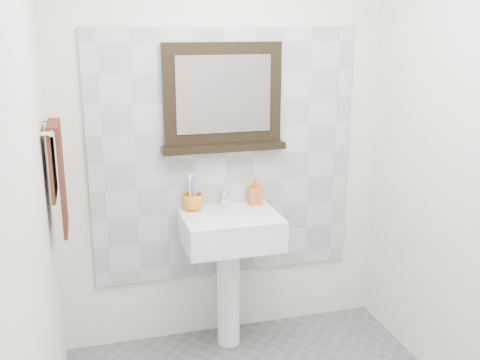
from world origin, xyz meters
name	(u,v)px	position (x,y,z in m)	size (l,w,h in m)	color
back_wall	(225,140)	(0.00, 1.10, 1.25)	(2.00, 0.01, 2.50)	silver
front_wall	(456,318)	(0.00, -1.10, 1.25)	(2.00, 0.01, 2.50)	silver
left_wall	(34,210)	(-1.00, 0.00, 1.25)	(0.01, 2.20, 2.50)	silver
splashback	(225,156)	(0.00, 1.09, 1.15)	(1.60, 0.02, 1.50)	#A9B3B8
pedestal_sink	(230,243)	(-0.03, 0.87, 0.68)	(0.55, 0.44, 0.96)	white
toothbrush_cup	(193,202)	(-0.22, 1.00, 0.91)	(0.12, 0.12, 0.10)	orange
toothbrushes	(193,190)	(-0.22, 1.00, 0.98)	(0.05, 0.04, 0.21)	white
soap_dispenser	(255,191)	(0.16, 1.01, 0.94)	(0.07, 0.08, 0.16)	red
framed_mirror	(223,100)	(-0.02, 1.06, 1.49)	(0.73, 0.11, 0.62)	black
towel_bar	(52,127)	(-0.95, 0.72, 1.44)	(0.07, 0.40, 0.03)	silver
hand_towel	(58,169)	(-0.94, 0.72, 1.23)	(0.06, 0.30, 0.55)	#35170E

